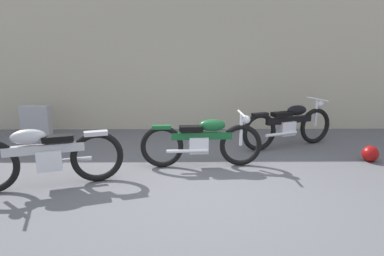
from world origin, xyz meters
name	(u,v)px	position (x,y,z in m)	size (l,w,h in m)	color
ground_plane	(207,190)	(0.00, 0.00, 0.00)	(40.00, 40.00, 0.00)	#56565B
building_wall	(199,59)	(0.00, 3.71, 1.62)	(18.00, 0.30, 3.24)	#B2A893
stone_marker	(36,122)	(-3.47, 2.74, 0.35)	(0.60, 0.20, 0.70)	#9E9EA3
helmet	(370,154)	(2.83, 1.17, 0.14)	(0.28, 0.28, 0.28)	maroon
motorcycle_green	(203,141)	(-0.03, 0.96, 0.43)	(1.97, 0.55, 0.88)	black
motorcycle_silver	(44,156)	(-2.23, 0.12, 0.46)	(2.04, 0.86, 0.95)	black
motorcycle_black	(289,125)	(1.69, 2.07, 0.44)	(1.92, 0.95, 0.92)	black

